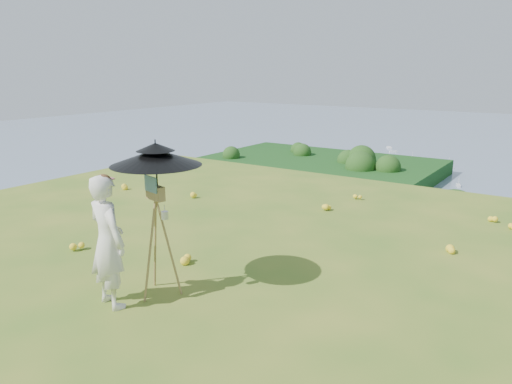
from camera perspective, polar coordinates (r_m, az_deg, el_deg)
The scene contains 8 objects.
ground at distance 7.34m, azimuth -6.77°, elevation -8.58°, with size 14.00×14.00×0.00m, color #417220.
peninsula at distance 181.55m, azimuth 7.48°, elevation 3.73°, with size 90.00×60.00×12.00m, color #103A11, non-canonical shape.
slope_trees at distance 44.10m, azimuth 25.63°, elevation -11.33°, with size 110.00×50.00×6.00m, color #1D4514, non-canonical shape.
wildflowers at distance 7.49m, azimuth -5.53°, elevation -7.56°, with size 10.00×10.50×0.12m, color yellow, non-canonical shape.
painter at distance 6.17m, azimuth -16.59°, elevation -5.45°, with size 0.59×0.39×1.62m, color silver.
field_easel at distance 6.34m, azimuth -11.18°, elevation -4.97°, with size 0.59×0.59×1.54m, color olive, non-canonical shape.
sun_umbrella at distance 6.13m, azimuth -11.32°, elevation 2.64°, with size 1.10×1.10×0.71m, color black, non-canonical shape.
painter_cap at distance 5.97m, azimuth -17.09°, elevation 1.51°, with size 0.19×0.23×0.10m, color #D5757E, non-canonical shape.
Camera 1 is at (4.47, -5.10, 2.80)m, focal length 35.00 mm.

